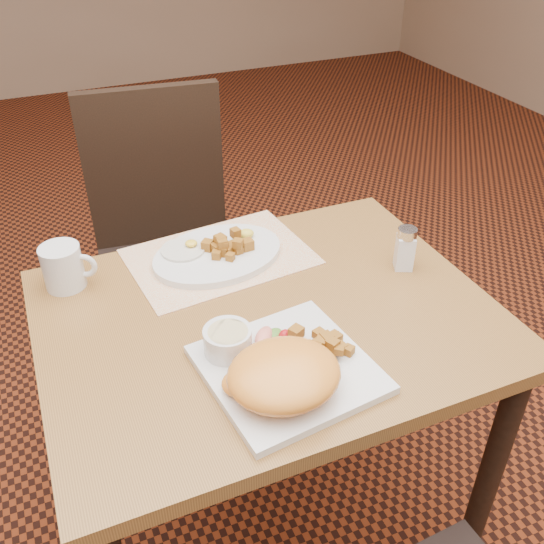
{
  "coord_description": "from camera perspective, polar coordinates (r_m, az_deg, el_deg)",
  "views": [
    {
      "loc": [
        -0.37,
        -0.88,
        1.51
      ],
      "look_at": [
        0.02,
        0.04,
        0.82
      ],
      "focal_mm": 40.0,
      "sensor_mm": 36.0,
      "label": 1
    }
  ],
  "objects": [
    {
      "name": "ground",
      "position": [
        1.79,
        -0.25,
        -22.97
      ],
      "size": [
        8.0,
        8.0,
        0.0
      ],
      "primitive_type": "plane",
      "color": "black",
      "rests_on": "ground"
    },
    {
      "name": "hollandaise_mound",
      "position": [
        1.02,
        1.03,
        -9.7
      ],
      "size": [
        0.2,
        0.17,
        0.07
      ],
      "color": "#FD9C31",
      "rests_on": "plate_square"
    },
    {
      "name": "garnish_ov",
      "position": [
        1.43,
        -2.66,
        3.62
      ],
      "size": [
        0.06,
        0.05,
        0.02
      ],
      "color": "#387223",
      "rests_on": "plate_oval"
    },
    {
      "name": "plate_square",
      "position": [
        1.09,
        1.49,
        -9.13
      ],
      "size": [
        0.31,
        0.31,
        0.02
      ],
      "primitive_type": "cube",
      "rotation": [
        0.0,
        0.0,
        0.12
      ],
      "color": "silver",
      "rests_on": "table"
    },
    {
      "name": "placemat",
      "position": [
        1.39,
        -4.94,
        1.45
      ],
      "size": [
        0.43,
        0.32,
        0.0
      ],
      "primitive_type": "cube",
      "rotation": [
        0.0,
        0.0,
        0.1
      ],
      "color": "white",
      "rests_on": "table"
    },
    {
      "name": "plate_oval",
      "position": [
        1.38,
        -5.13,
        1.64
      ],
      "size": [
        0.34,
        0.27,
        0.02
      ],
      "primitive_type": null,
      "rotation": [
        0.0,
        0.0,
        0.17
      ],
      "color": "silver",
      "rests_on": "placemat"
    },
    {
      "name": "home_fries_ov",
      "position": [
        1.37,
        -4.29,
        2.45
      ],
      "size": [
        0.11,
        0.1,
        0.04
      ],
      "color": "#AC6A1B",
      "rests_on": "plate_oval"
    },
    {
      "name": "home_fries_sq",
      "position": [
        1.11,
        4.85,
        -6.73
      ],
      "size": [
        0.1,
        0.1,
        0.04
      ],
      "color": "#AC6A1B",
      "rests_on": "plate_square"
    },
    {
      "name": "table",
      "position": [
        1.3,
        -0.32,
        -7.63
      ],
      "size": [
        0.9,
        0.7,
        0.75
      ],
      "color": "olive",
      "rests_on": "ground"
    },
    {
      "name": "salt_shaker",
      "position": [
        1.36,
        12.43,
        2.23
      ],
      "size": [
        0.06,
        0.06,
        0.1
      ],
      "color": "white",
      "rests_on": "table"
    },
    {
      "name": "fried_egg",
      "position": [
        1.39,
        -8.29,
        2.18
      ],
      "size": [
        0.1,
        0.1,
        0.02
      ],
      "color": "white",
      "rests_on": "plate_oval"
    },
    {
      "name": "ramekin",
      "position": [
        1.1,
        -4.19,
        -6.41
      ],
      "size": [
        0.09,
        0.09,
        0.05
      ],
      "color": "silver",
      "rests_on": "plate_square"
    },
    {
      "name": "chair_far",
      "position": [
        1.9,
        -9.94,
        3.28
      ],
      "size": [
        0.46,
        0.47,
        0.97
      ],
      "rotation": [
        0.0,
        0.0,
        3.04
      ],
      "color": "black",
      "rests_on": "ground"
    },
    {
      "name": "coffee_mug",
      "position": [
        1.35,
        -19.0,
        0.46
      ],
      "size": [
        0.11,
        0.08,
        0.1
      ],
      "color": "silver",
      "rests_on": "table"
    },
    {
      "name": "garnish_sq",
      "position": [
        1.13,
        -0.13,
        -6.05
      ],
      "size": [
        0.08,
        0.07,
        0.03
      ],
      "color": "#387223",
      "rests_on": "plate_square"
    }
  ]
}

